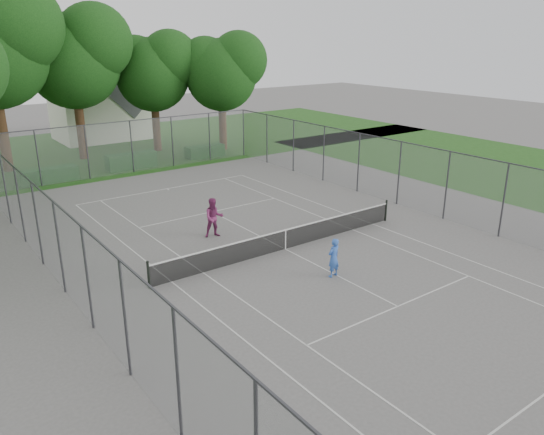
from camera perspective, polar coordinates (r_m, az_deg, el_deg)
ground at (r=23.33m, az=1.45°, el=-3.44°), size 120.00×120.00×0.00m
grass_far at (r=45.88m, az=-18.92°, el=6.89°), size 60.00×20.00×0.00m
court_markings at (r=23.32m, az=1.45°, el=-3.42°), size 11.03×23.83×0.01m
tennis_net at (r=23.13m, az=1.46°, el=-2.27°), size 12.87×0.10×1.10m
perimeter_fence at (r=22.69m, az=1.49°, el=0.78°), size 18.08×34.08×3.52m
tree_far_midleft at (r=41.90m, az=-20.55°, el=16.22°), size 7.74×7.06×11.12m
tree_far_midright at (r=43.42m, az=-12.63°, el=15.37°), size 6.49×5.93×9.33m
tree_far_right at (r=43.14m, az=-5.36°, el=15.63°), size 6.43×5.87×9.25m
hedge_left at (r=36.71m, az=-22.90°, el=4.24°), size 3.57×1.07×0.89m
hedge_mid at (r=38.60m, az=-14.89°, el=5.93°), size 3.46×0.99×1.09m
hedge_right at (r=41.17m, az=-7.24°, el=7.09°), size 2.97×1.09×0.89m
house at (r=50.26m, az=-18.07°, el=12.40°), size 7.63×5.91×9.50m
girl_player at (r=20.64m, az=6.65°, el=-4.31°), size 0.62×0.45×1.57m
woman_player at (r=24.60m, az=-6.26°, el=-0.01°), size 1.08×0.95×1.86m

